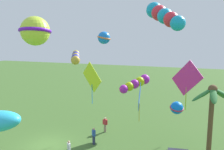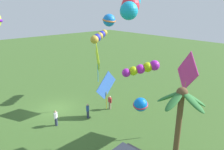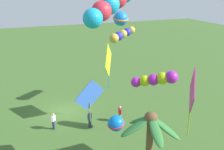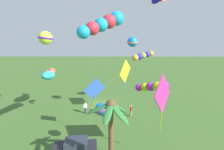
{
  "view_description": "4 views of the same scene",
  "coord_description": "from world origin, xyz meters",
  "px_view_note": "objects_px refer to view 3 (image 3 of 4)",
  "views": [
    {
      "loc": [
        17.72,
        12.24,
        9.92
      ],
      "look_at": [
        -2.9,
        5.3,
        6.34
      ],
      "focal_mm": 38.42,
      "sensor_mm": 36.0,
      "label": 1
    },
    {
      "loc": [
        9.45,
        20.16,
        11.01
      ],
      "look_at": [
        -2.02,
        7.17,
        5.35
      ],
      "focal_mm": 33.66,
      "sensor_mm": 36.0,
      "label": 2
    },
    {
      "loc": [
        4.29,
        24.59,
        12.48
      ],
      "look_at": [
        -2.43,
        7.21,
        6.01
      ],
      "focal_mm": 42.06,
      "sensor_mm": 36.0,
      "label": 3
    },
    {
      "loc": [
        -2.27,
        25.35,
        10.61
      ],
      "look_at": [
        -2.04,
        6.48,
        6.2
      ],
      "focal_mm": 27.99,
      "sensor_mm": 36.0,
      "label": 4
    }
  ],
  "objects_px": {
    "palm_tree_1": "(150,138)",
    "kite_ball_2": "(121,19)",
    "spectator_0": "(53,121)",
    "spectator_2": "(120,114)",
    "kite_diamond_8": "(192,93)",
    "kite_diamond_1": "(108,61)",
    "kite_tube_5": "(122,35)",
    "kite_ball_4": "(116,123)",
    "kite_tube_9": "(156,79)",
    "spectator_1": "(90,119)",
    "kite_tube_0": "(111,3)",
    "kite_diamond_6": "(90,96)"
  },
  "relations": [
    {
      "from": "kite_ball_2",
      "to": "kite_tube_5",
      "type": "relative_size",
      "value": 0.44
    },
    {
      "from": "palm_tree_1",
      "to": "kite_tube_0",
      "type": "bearing_deg",
      "value": -79.63
    },
    {
      "from": "kite_tube_9",
      "to": "spectator_1",
      "type": "bearing_deg",
      "value": -28.39
    },
    {
      "from": "spectator_1",
      "to": "spectator_2",
      "type": "bearing_deg",
      "value": 179.97
    },
    {
      "from": "spectator_0",
      "to": "kite_diamond_8",
      "type": "xyz_separation_m",
      "value": [
        -7.88,
        8.68,
        4.98
      ]
    },
    {
      "from": "kite_diamond_6",
      "to": "palm_tree_1",
      "type": "bearing_deg",
      "value": 107.93
    },
    {
      "from": "spectator_1",
      "to": "spectator_2",
      "type": "height_order",
      "value": "same"
    },
    {
      "from": "kite_diamond_1",
      "to": "kite_diamond_8",
      "type": "xyz_separation_m",
      "value": [
        -2.48,
        8.92,
        -0.03
      ]
    },
    {
      "from": "palm_tree_1",
      "to": "kite_diamond_1",
      "type": "height_order",
      "value": "kite_diamond_1"
    },
    {
      "from": "spectator_0",
      "to": "kite_tube_9",
      "type": "relative_size",
      "value": 0.47
    },
    {
      "from": "spectator_0",
      "to": "kite_ball_2",
      "type": "relative_size",
      "value": 1.07
    },
    {
      "from": "spectator_2",
      "to": "kite_ball_2",
      "type": "height_order",
      "value": "kite_ball_2"
    },
    {
      "from": "spectator_2",
      "to": "kite_tube_9",
      "type": "relative_size",
      "value": 0.47
    },
    {
      "from": "spectator_2",
      "to": "kite_tube_5",
      "type": "bearing_deg",
      "value": -114.24
    },
    {
      "from": "spectator_1",
      "to": "spectator_2",
      "type": "relative_size",
      "value": 1.0
    },
    {
      "from": "spectator_2",
      "to": "palm_tree_1",
      "type": "bearing_deg",
      "value": 76.07
    },
    {
      "from": "kite_diamond_1",
      "to": "kite_ball_2",
      "type": "distance_m",
      "value": 4.1
    },
    {
      "from": "kite_ball_4",
      "to": "kite_tube_9",
      "type": "height_order",
      "value": "kite_tube_9"
    },
    {
      "from": "spectator_2",
      "to": "kite_tube_9",
      "type": "distance_m",
      "value": 5.36
    },
    {
      "from": "spectator_1",
      "to": "kite_tube_0",
      "type": "relative_size",
      "value": 0.41
    },
    {
      "from": "spectator_1",
      "to": "kite_diamond_1",
      "type": "height_order",
      "value": "kite_diamond_1"
    },
    {
      "from": "palm_tree_1",
      "to": "spectator_1",
      "type": "bearing_deg",
      "value": -86.81
    },
    {
      "from": "spectator_0",
      "to": "kite_tube_9",
      "type": "distance_m",
      "value": 9.86
    },
    {
      "from": "spectator_2",
      "to": "kite_tube_9",
      "type": "bearing_deg",
      "value": 126.88
    },
    {
      "from": "kite_ball_2",
      "to": "kite_ball_4",
      "type": "xyz_separation_m",
      "value": [
        3.36,
        7.34,
        -5.41
      ]
    },
    {
      "from": "palm_tree_1",
      "to": "kite_ball_2",
      "type": "relative_size",
      "value": 4.15
    },
    {
      "from": "palm_tree_1",
      "to": "kite_tube_5",
      "type": "xyz_separation_m",
      "value": [
        -4.33,
        -14.06,
        2.96
      ]
    },
    {
      "from": "kite_ball_2",
      "to": "kite_diamond_8",
      "type": "relative_size",
      "value": 0.3
    },
    {
      "from": "spectator_0",
      "to": "kite_tube_5",
      "type": "xyz_separation_m",
      "value": [
        -8.03,
        -3.33,
        6.73
      ]
    },
    {
      "from": "kite_diamond_1",
      "to": "kite_tube_9",
      "type": "bearing_deg",
      "value": 126.29
    },
    {
      "from": "kite_ball_4",
      "to": "kite_tube_5",
      "type": "xyz_separation_m",
      "value": [
        -5.24,
        -11.44,
        3.23
      ]
    },
    {
      "from": "kite_diamond_8",
      "to": "kite_tube_9",
      "type": "relative_size",
      "value": 1.49
    },
    {
      "from": "spectator_1",
      "to": "kite_ball_2",
      "type": "distance_m",
      "value": 9.4
    },
    {
      "from": "spectator_1",
      "to": "kite_tube_5",
      "type": "bearing_deg",
      "value": -139.52
    },
    {
      "from": "spectator_0",
      "to": "spectator_2",
      "type": "xyz_separation_m",
      "value": [
        -6.16,
        0.84,
        0.0
      ]
    },
    {
      "from": "kite_ball_2",
      "to": "kite_tube_5",
      "type": "bearing_deg",
      "value": -114.65
    },
    {
      "from": "spectator_0",
      "to": "spectator_1",
      "type": "height_order",
      "value": "same"
    },
    {
      "from": "spectator_2",
      "to": "kite_diamond_8",
      "type": "xyz_separation_m",
      "value": [
        -1.72,
        7.84,
        4.98
      ]
    },
    {
      "from": "kite_diamond_1",
      "to": "kite_diamond_6",
      "type": "height_order",
      "value": "kite_diamond_1"
    },
    {
      "from": "kite_tube_0",
      "to": "kite_ball_2",
      "type": "height_order",
      "value": "kite_tube_0"
    },
    {
      "from": "spectator_0",
      "to": "spectator_2",
      "type": "distance_m",
      "value": 6.22
    },
    {
      "from": "spectator_2",
      "to": "kite_tube_0",
      "type": "height_order",
      "value": "kite_tube_0"
    },
    {
      "from": "kite_diamond_6",
      "to": "kite_diamond_1",
      "type": "bearing_deg",
      "value": -121.94
    },
    {
      "from": "palm_tree_1",
      "to": "kite_tube_9",
      "type": "xyz_separation_m",
      "value": [
        -4.5,
        -7.16,
        0.37
      ]
    },
    {
      "from": "kite_diamond_6",
      "to": "spectator_0",
      "type": "bearing_deg",
      "value": -69.82
    },
    {
      "from": "palm_tree_1",
      "to": "spectator_2",
      "type": "xyz_separation_m",
      "value": [
        -2.45,
        -9.89,
        -3.77
      ]
    },
    {
      "from": "spectator_2",
      "to": "kite_diamond_1",
      "type": "bearing_deg",
      "value": -55.22
    },
    {
      "from": "spectator_1",
      "to": "kite_diamond_8",
      "type": "distance_m",
      "value": 10.42
    },
    {
      "from": "kite_diamond_8",
      "to": "kite_diamond_6",
      "type": "bearing_deg",
      "value": -29.65
    },
    {
      "from": "spectator_0",
      "to": "kite_ball_4",
      "type": "xyz_separation_m",
      "value": [
        -2.79,
        8.12,
        3.5
      ]
    }
  ]
}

